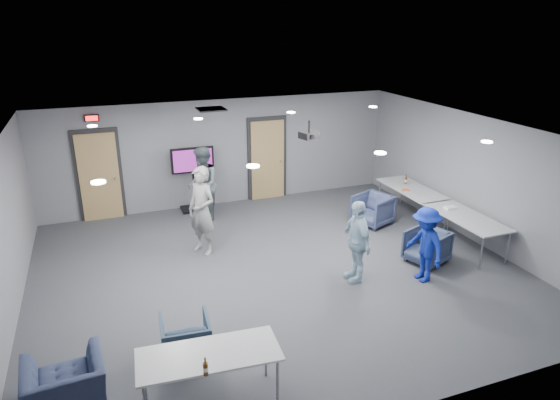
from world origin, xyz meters
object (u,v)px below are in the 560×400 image
object	(u,v)px
person_b	(203,184)
person_c	(357,241)
chair_right_a	(373,210)
table_right_b	(466,218)
person_a	(202,211)
chair_right_b	(427,247)
chair_front_b	(65,384)
table_right_a	(412,190)
person_d	(425,245)
projector	(309,135)
table_front_left	(209,357)
bottle_right	(406,181)
chair_front_a	(186,338)
tv_stand	(193,175)
bottle_front	(206,369)

from	to	relation	value
person_b	person_c	world-z (taller)	person_b
chair_right_a	table_right_b	bearing A→B (deg)	8.99
person_a	chair_right_b	size ratio (longest dim) A/B	2.50
person_c	chair_front_b	bearing A→B (deg)	-69.35
person_c	table_right_a	world-z (taller)	person_c
person_b	person_d	bearing A→B (deg)	41.15
chair_right_a	chair_right_b	distance (m)	2.08
person_c	person_d	size ratio (longest dim) A/B	1.09
person_c	projector	world-z (taller)	projector
table_right_b	person_b	bearing A→B (deg)	53.70
chair_front_b	table_front_left	bearing A→B (deg)	156.19
person_d	bottle_right	xyz separation A→B (m)	(1.64, 3.06, 0.11)
chair_right_b	chair_front_a	bearing A→B (deg)	-96.30
table_right_b	tv_stand	distance (m)	6.41
table_right_b	table_front_left	bearing A→B (deg)	112.80
chair_front_a	bottle_right	size ratio (longest dim) A/B	2.80
person_c	chair_right_b	size ratio (longest dim) A/B	2.12
bottle_front	chair_right_a	bearing A→B (deg)	43.31
chair_right_b	bottle_right	world-z (taller)	bottle_right
person_b	person_d	xyz separation A→B (m)	(3.14, -4.30, -0.18)
bottle_right	tv_stand	bearing A→B (deg)	157.78
person_b	projector	distance (m)	3.17
chair_front_a	table_right_b	size ratio (longest dim) A/B	0.36
person_a	table_right_b	xyz separation A→B (m)	(5.13, -1.77, -0.23)
table_right_b	person_a	bearing A→B (deg)	70.98
chair_front_a	bottle_front	world-z (taller)	bottle_front
chair_right_b	projector	xyz separation A→B (m)	(-1.90, 1.55, 2.07)
person_c	chair_right_a	size ratio (longest dim) A/B	1.97
person_a	table_right_a	bearing A→B (deg)	58.91
chair_right_b	table_right_a	xyz separation A→B (m)	(1.10, 2.14, 0.36)
chair_front_b	tv_stand	xyz separation A→B (m)	(2.88, 6.15, 0.61)
chair_right_b	chair_front_b	bearing A→B (deg)	-96.32
chair_right_b	chair_front_a	xyz separation A→B (m)	(-5.01, -1.28, -0.02)
table_front_left	tv_stand	distance (m)	6.85
projector	tv_stand	bearing A→B (deg)	106.06
chair_right_a	projector	distance (m)	2.84
table_front_left	chair_front_b	bearing A→B (deg)	164.83
person_d	chair_right_a	size ratio (longest dim) A/B	1.82
person_c	bottle_front	distance (m)	4.20
chair_right_b	chair_front_a	distance (m)	5.17
bottle_right	person_d	bearing A→B (deg)	-118.24
chair_front_b	tv_stand	bearing A→B (deg)	-119.53
table_front_left	tv_stand	world-z (taller)	tv_stand
bottle_right	table_right_b	bearing A→B (deg)	-91.05
person_c	tv_stand	world-z (taller)	tv_stand
person_a	chair_right_a	distance (m)	4.07
person_b	person_c	xyz separation A→B (m)	(1.99, -3.84, -0.12)
chair_right_b	chair_front_b	size ratio (longest dim) A/B	0.77
chair_front_b	person_b	bearing A→B (deg)	-123.09
person_b	person_a	bearing A→B (deg)	-7.90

